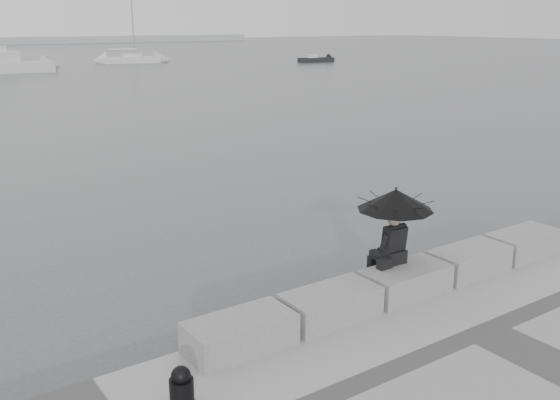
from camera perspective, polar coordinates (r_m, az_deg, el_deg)
ground at (r=11.88m, az=9.63°, el=-9.94°), size 360.00×360.00×0.00m
stone_block_far_left at (r=9.34m, az=-3.67°, el=-12.12°), size 1.60×0.80×0.50m
stone_block_left at (r=10.22m, az=4.63°, el=-9.56°), size 1.60×0.80×0.50m
stone_block_centre at (r=11.28m, az=11.40°, el=-7.28°), size 1.60×0.80×0.50m
stone_block_right at (r=12.49m, az=16.88°, el=-5.35°), size 1.60×0.80×0.50m
stone_block_far_right at (r=13.80m, az=21.34°, el=-3.73°), size 1.60×0.80×0.50m
seated_person at (r=11.06m, az=10.52°, el=-0.61°), size 1.34×1.34×1.39m
bag at (r=11.07m, az=9.54°, el=-5.78°), size 0.26×0.15×0.17m
mooring_bollard at (r=8.13m, az=-8.98°, el=-16.95°), size 0.38×0.38×0.60m
sailboat_right at (r=84.74m, az=-13.42°, el=12.44°), size 7.48×3.91×12.90m
motor_cruiser at (r=72.16m, az=-23.87°, el=11.27°), size 9.60×3.08×4.50m
small_motorboat at (r=84.63m, az=3.31°, el=12.68°), size 4.91×2.36×1.10m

